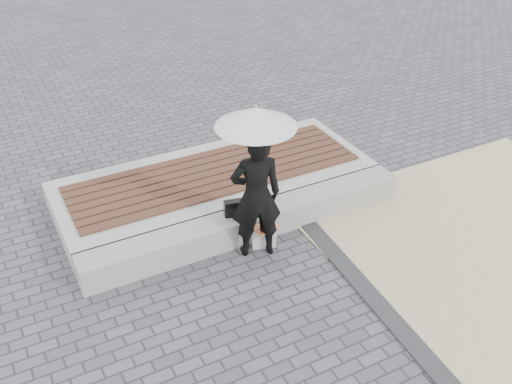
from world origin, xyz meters
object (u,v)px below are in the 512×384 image
seating_ledge (250,223)px  parasol (256,117)px  woman (256,196)px  handbag (236,208)px  canvas_tote (263,236)px

seating_ledge → parasol: parasol is taller
woman → parasol: parasol is taller
handbag → parasol: bearing=-64.2°
woman → handbag: size_ratio=5.58×
seating_ledge → canvas_tote: bearing=-82.8°
woman → parasol: size_ratio=1.43×
seating_ledge → woman: bearing=-104.9°
woman → parasol: 1.15m
woman → handbag: bearing=-61.3°
parasol → handbag: parasol is taller
seating_ledge → woman: (-0.11, -0.40, 0.74)m
seating_ledge → woman: 0.85m
woman → canvas_tote: size_ratio=5.31×
parasol → handbag: (-0.10, 0.43, -1.57)m
seating_ledge → parasol: (-0.11, -0.40, 1.89)m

